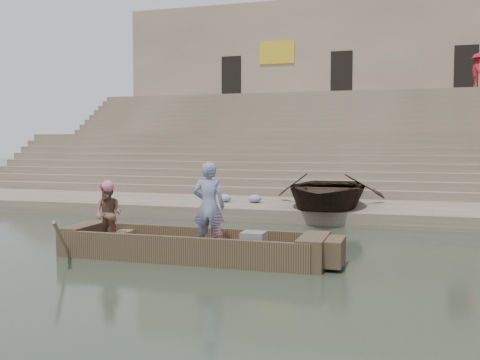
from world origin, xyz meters
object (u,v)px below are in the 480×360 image
at_px(main_rowboat, 191,253).
at_px(standing_man, 209,206).
at_px(pedestrian, 477,71).
at_px(beached_rowboat, 326,190).
at_px(television, 253,242).
at_px(rowing_man, 108,214).

height_order(main_rowboat, standing_man, standing_man).
bearing_deg(pedestrian, beached_rowboat, 147.37).
bearing_deg(television, rowing_man, -177.79).
distance_m(beached_rowboat, pedestrian, 16.37).
height_order(main_rowboat, rowing_man, rowing_man).
xyz_separation_m(standing_man, television, (0.90, 0.09, -0.70)).
height_order(television, beached_rowboat, beached_rowboat).
bearing_deg(pedestrian, main_rowboat, 149.29).
relative_size(standing_man, rowing_man, 1.37).
bearing_deg(standing_man, beached_rowboat, -108.82).
bearing_deg(television, beached_rowboat, 85.21).
distance_m(rowing_man, beached_rowboat, 7.62).
relative_size(rowing_man, beached_rowboat, 0.26).
distance_m(main_rowboat, beached_rowboat, 6.84).
bearing_deg(main_rowboat, rowing_man, -176.20).
bearing_deg(main_rowboat, television, -0.00).
height_order(television, pedestrian, pedestrian).
distance_m(standing_man, television, 1.15).
height_order(main_rowboat, pedestrian, pedestrian).
distance_m(standing_man, beached_rowboat, 6.77).
height_order(standing_man, pedestrian, pedestrian).
xyz_separation_m(main_rowboat, television, (1.33, -0.00, 0.31)).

